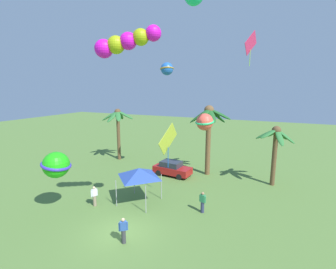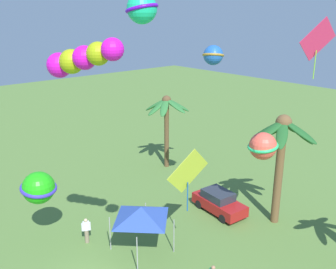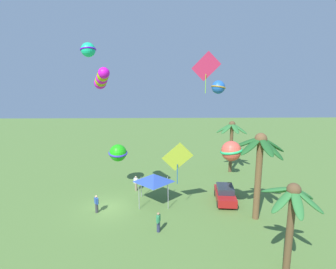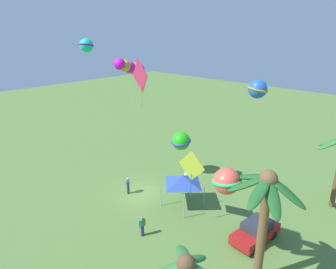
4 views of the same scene
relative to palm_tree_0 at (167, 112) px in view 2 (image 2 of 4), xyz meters
The scene contains 12 objects.
palm_tree_0 is the anchor object (origin of this frame).
palm_tree_1 11.82m from the palm_tree_0, ahead, with size 4.25×4.42×7.30m.
parked_car_0 9.87m from the palm_tree_0, 17.16° to the right, with size 4.05×2.07×1.51m.
spectator_1 13.38m from the palm_tree_0, 63.20° to the right, with size 0.37×0.51×1.59m.
festival_tent 12.97m from the palm_tree_0, 47.47° to the right, with size 2.86×2.86×2.85m.
kite_tube_0 18.09m from the palm_tree_0, 52.30° to the right, with size 3.54×1.82×1.69m.
kite_ball_1 14.06m from the palm_tree_0, 72.32° to the right, with size 2.44×2.43×1.85m.
kite_ball_2 12.45m from the palm_tree_0, 14.74° to the right, with size 2.15×2.16×1.59m.
kite_ball_3 21.14m from the palm_tree_0, 43.19° to the right, with size 1.32×1.32×0.92m.
kite_diamond_4 12.48m from the palm_tree_0, 35.67° to the right, with size 0.62×2.71×3.78m.
kite_diamond_5 18.50m from the palm_tree_0, 20.44° to the right, with size 0.62×1.69×2.46m.
kite_ball_6 10.76m from the palm_tree_0, 23.31° to the right, with size 1.82×1.82×1.18m.
Camera 2 is at (14.00, -7.08, 13.14)m, focal length 40.26 mm.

